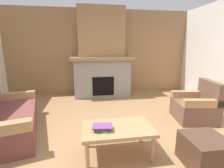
{
  "coord_description": "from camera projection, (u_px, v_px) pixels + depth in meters",
  "views": [
    {
      "loc": [
        -0.48,
        -2.51,
        1.55
      ],
      "look_at": [
        0.09,
        1.14,
        0.7
      ],
      "focal_mm": 26.29,
      "sensor_mm": 36.0,
      "label": 1
    }
  ],
  "objects": [
    {
      "name": "coffee_table",
      "position": [
        118.0,
        130.0,
        2.34
      ],
      "size": [
        1.0,
        0.6,
        0.43
      ],
      "color": "tan",
      "rests_on": "ground"
    },
    {
      "name": "ottoman",
      "position": [
        204.0,
        151.0,
        2.16
      ],
      "size": [
        0.52,
        0.52,
        0.4
      ],
      "primitive_type": "cube",
      "color": "#4C3323",
      "rests_on": "ground"
    },
    {
      "name": "book_stack_near_edge",
      "position": [
        102.0,
        128.0,
        2.23
      ],
      "size": [
        0.29,
        0.22,
        0.07
      ],
      "color": "#3D7F4C",
      "rests_on": "coffee_table"
    },
    {
      "name": "wall_back_wood_panel",
      "position": [
        101.0,
        52.0,
        5.42
      ],
      "size": [
        6.0,
        0.12,
        2.7
      ],
      "primitive_type": "cube",
      "color": "#997047",
      "rests_on": "ground"
    },
    {
      "name": "fireplace",
      "position": [
        102.0,
        59.0,
        5.1
      ],
      "size": [
        1.9,
        0.82,
        2.7
      ],
      "color": "gray",
      "rests_on": "ground"
    },
    {
      "name": "couch",
      "position": [
        6.0,
        119.0,
        2.91
      ],
      "size": [
        1.26,
        1.95,
        0.85
      ],
      "color": "brown",
      "rests_on": "ground"
    },
    {
      "name": "ground",
      "position": [
        117.0,
        138.0,
        2.84
      ],
      "size": [
        9.0,
        9.0,
        0.0
      ],
      "primitive_type": "plane",
      "color": "#9E754C"
    },
    {
      "name": "armchair",
      "position": [
        196.0,
        106.0,
        3.5
      ],
      "size": [
        0.87,
        0.87,
        0.85
      ],
      "color": "brown",
      "rests_on": "ground"
    }
  ]
}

